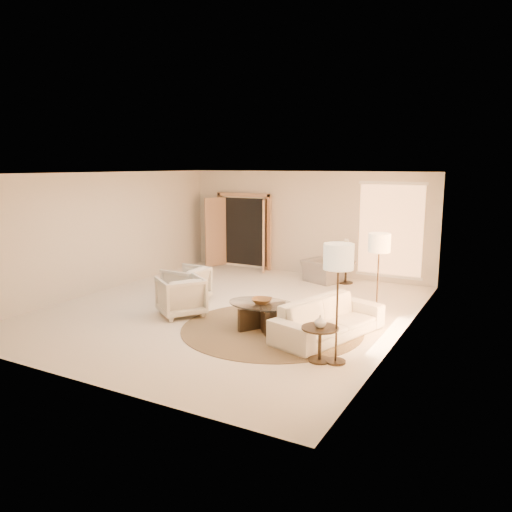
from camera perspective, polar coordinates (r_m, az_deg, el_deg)
The scene contains 18 objects.
room at distance 10.15m, azimuth -3.06°, elevation 1.49°, with size 7.04×8.04×2.83m.
windows_right at distance 8.97m, azimuth 16.41°, elevation -0.41°, with size 0.10×6.40×2.40m, color #F0A360, non-canonical shape.
window_back_corner at distance 12.94m, azimuth 15.10°, elevation 2.85°, with size 1.70×0.10×2.40m, color #F0A360, non-canonical shape.
curtains_right at distance 9.86m, azimuth 17.24°, elevation 0.19°, with size 0.06×5.20×2.60m, color tan, non-canonical shape.
french_doors at distance 14.41m, azimuth -1.54°, elevation 2.81°, with size 1.95×0.66×2.16m.
area_rug at distance 9.24m, azimuth 1.83°, elevation -8.28°, with size 3.33×3.33×0.01m, color #3D2E1C.
sofa at distance 8.84m, azimuth 8.31°, elevation -7.10°, with size 2.23×0.87×0.65m, color beige.
armchair_left at distance 11.07m, azimuth -7.99°, elevation -3.00°, with size 0.82×0.77×0.84m, color beige.
armchair_right at distance 10.05m, azimuth -8.58°, elevation -4.34°, with size 0.84×0.78×0.86m, color beige.
accent_chair at distance 12.86m, azimuth 7.55°, elevation -1.29°, with size 0.88×0.57×0.77m, color gray.
coffee_table at distance 9.19m, azimuth 0.69°, elevation -6.48°, with size 1.38×1.38×0.48m.
end_table at distance 7.75m, azimuth 7.31°, elevation -9.27°, with size 0.57×0.57×0.54m.
side_table at distance 12.83m, azimuth 10.23°, elevation -1.59°, with size 0.49×0.49×0.57m.
floor_lamp_near at distance 9.58m, azimuth 13.91°, elevation 1.02°, with size 0.41×0.41×1.71m.
floor_lamp_far at distance 7.41m, azimuth 9.41°, elevation -0.70°, with size 0.44×0.44×1.83m.
bowl at distance 9.12m, azimuth 0.70°, elevation -5.15°, with size 0.37×0.37×0.09m, color brown.
end_vase at distance 7.66m, azimuth 7.36°, elevation -7.42°, with size 0.18×0.18×0.19m, color silver.
side_vase at distance 12.76m, azimuth 10.28°, elevation -0.03°, with size 0.26×0.26×0.27m, color silver.
Camera 1 is at (5.26, -8.54, 2.96)m, focal length 35.00 mm.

